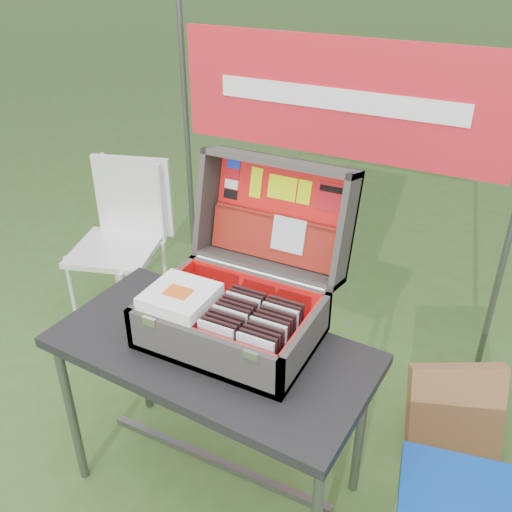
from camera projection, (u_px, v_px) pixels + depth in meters
The scene contains 85 objects.
ground at pixel (228, 464), 2.43m from camera, with size 80.00×80.00×0.00m, color #385321.
table at pixel (214, 419), 2.18m from camera, with size 1.14×0.57×0.71m, color black, non-canonical shape.
table_top at pixel (211, 351), 2.01m from camera, with size 1.14×0.57×0.04m, color black.
table_leg_fl at pixel (72, 417), 2.21m from camera, with size 0.04×0.04×0.67m, color #59595B.
table_leg_bl at pixel (143, 350), 2.56m from camera, with size 0.04×0.04×0.67m, color #59595B.
table_leg_br at pixel (360, 429), 2.16m from camera, with size 0.04×0.04×0.67m, color #59595B.
table_brace at pixel (216, 461), 2.29m from camera, with size 0.99×0.03×0.03m, color #59595B.
suitcase at pixel (238, 265), 1.95m from camera, with size 0.59×0.58×0.55m, color #57524B, non-canonical shape.
suitcase_base_bottom at pixel (231, 335), 2.03m from camera, with size 0.59×0.42×0.02m, color #57524B.
suitcase_base_wall_front at pixel (201, 353), 1.84m from camera, with size 0.59×0.02×0.16m, color #57524B.
suitcase_base_wall_back at pixel (257, 292), 2.15m from camera, with size 0.59×0.02×0.16m, color #57524B.
suitcase_base_wall_left at pixel (164, 299), 2.11m from camera, with size 0.02×0.42×0.16m, color #57524B.
suitcase_base_wall_right at pixel (306, 343), 1.89m from camera, with size 0.02×0.42×0.16m, color #57524B.
suitcase_liner_floor at pixel (231, 332), 2.02m from camera, with size 0.54×0.37×0.01m, color red.
suitcase_latch_left at pixel (149, 322), 1.88m from camera, with size 0.05×0.01×0.03m, color silver.
suitcase_latch_right at pixel (251, 356), 1.73m from camera, with size 0.05×0.01×0.03m, color silver.
suitcase_hinge at pixel (258, 273), 2.12m from camera, with size 0.02×0.02×0.53m, color silver.
suitcase_lid_back at pixel (281, 212), 2.19m from camera, with size 0.59×0.42×0.02m, color #57524B.
suitcase_lid_rim_far at pixel (281, 162), 2.07m from camera, with size 0.59×0.02×0.16m, color #57524B.
suitcase_lid_rim_near at pixel (268, 265), 2.19m from camera, with size 0.59×0.02×0.16m, color #57524B.
suitcase_lid_rim_left at pixel (209, 201), 2.24m from camera, with size 0.02×0.42×0.16m, color #57524B.
suitcase_lid_rim_right at pixel (346, 231), 2.02m from camera, with size 0.02×0.42×0.16m, color #57524B.
suitcase_lid_liner at pixel (280, 213), 2.17m from camera, with size 0.54×0.37×0.01m, color red.
suitcase_liner_wall_front at pixel (203, 347), 1.85m from camera, with size 0.54×0.01×0.13m, color red.
suitcase_liner_wall_back at pixel (255, 291), 2.13m from camera, with size 0.54×0.01×0.13m, color red.
suitcase_liner_wall_left at pixel (167, 298), 2.10m from camera, with size 0.01×0.37×0.13m, color red.
suitcase_liner_wall_right at pixel (302, 339), 1.89m from camera, with size 0.01×0.37×0.13m, color red.
suitcase_lid_pocket at pixel (274, 238), 2.19m from camera, with size 0.52×0.17×0.03m, color maroon.
suitcase_pocket_edge at pixel (276, 217), 2.16m from camera, with size 0.51×0.02×0.02m, color maroon.
suitcase_pocket_cd at pixel (289, 235), 2.14m from camera, with size 0.13×0.13×0.01m, color silver.
lid_sticker_cc_a at pixel (234, 164), 2.21m from camera, with size 0.06×0.04×0.00m, color #1933B2.
lid_sticker_cc_b at pixel (233, 174), 2.22m from camera, with size 0.06×0.04×0.00m, color #B0121A.
lid_sticker_cc_c at pixel (231, 184), 2.23m from camera, with size 0.06×0.04×0.00m, color white.
lid_sticker_cc_d at pixel (230, 194), 2.24m from camera, with size 0.06×0.04×0.00m, color black.
lid_card_neon_tall at pixel (256, 183), 2.18m from camera, with size 0.05×0.12×0.00m, color #CBE907.
lid_card_neon_main at pixel (282, 188), 2.14m from camera, with size 0.12×0.09×0.00m, color #CBE907.
lid_card_neon_small at pixel (304, 192), 2.10m from camera, with size 0.05×0.09×0.00m, color #CBE907.
lid_sticker_band at pixel (331, 198), 2.06m from camera, with size 0.11×0.11×0.00m, color #B0121A.
lid_sticker_band_bar at pixel (332, 189), 2.05m from camera, with size 0.09×0.02×0.00m, color black.
cd_left_0 at pixel (216, 344), 1.85m from camera, with size 0.13×0.01×0.15m, color silver.
cd_left_1 at pixel (220, 340), 1.86m from camera, with size 0.13×0.01×0.15m, color black.
cd_left_2 at pixel (223, 336), 1.88m from camera, with size 0.13×0.01×0.15m, color black.
cd_left_3 at pixel (227, 332), 1.90m from camera, with size 0.13×0.01×0.15m, color black.
cd_left_4 at pixel (230, 328), 1.92m from camera, with size 0.13×0.01×0.15m, color silver.
cd_left_5 at pixel (234, 324), 1.93m from camera, with size 0.13×0.01×0.15m, color black.
cd_left_6 at pixel (237, 321), 1.95m from camera, with size 0.13×0.01×0.15m, color black.
cd_left_7 at pixel (240, 317), 1.97m from camera, with size 0.13×0.01×0.15m, color black.
cd_left_8 at pixel (243, 314), 1.99m from camera, with size 0.13×0.01×0.15m, color silver.
cd_left_9 at pixel (246, 310), 2.01m from camera, with size 0.13×0.01×0.15m, color black.
cd_left_10 at pixel (249, 307), 2.02m from camera, with size 0.13×0.01×0.15m, color black.
cd_right_0 at pixel (255, 357), 1.79m from camera, with size 0.13×0.01×0.15m, color silver.
cd_right_1 at pixel (259, 353), 1.81m from camera, with size 0.13×0.01×0.15m, color black.
cd_right_2 at pixel (262, 348), 1.82m from camera, with size 0.13×0.01×0.15m, color black.
cd_right_3 at pixel (265, 344), 1.84m from camera, with size 0.13×0.01×0.15m, color black.
cd_right_4 at pixel (268, 340), 1.86m from camera, with size 0.13×0.01×0.15m, color silver.
cd_right_5 at pixel (271, 336), 1.88m from camera, with size 0.13×0.01×0.15m, color black.
cd_right_6 at pixel (274, 332), 1.90m from camera, with size 0.13×0.01×0.15m, color black.
cd_right_7 at pixel (277, 329), 1.91m from camera, with size 0.13×0.01×0.15m, color black.
cd_right_8 at pixel (280, 325), 1.93m from camera, with size 0.13×0.01×0.15m, color silver.
cd_right_9 at pixel (283, 321), 1.95m from camera, with size 0.13×0.01×0.15m, color black.
cd_right_10 at pixel (286, 318), 1.97m from camera, with size 0.13×0.01×0.15m, color black.
songbook_0 at pixel (181, 301), 1.96m from camera, with size 0.22×0.22×0.01m, color white.
songbook_1 at pixel (180, 300), 1.95m from camera, with size 0.22×0.22×0.01m, color white.
songbook_2 at pixel (180, 299), 1.95m from camera, with size 0.22×0.22×0.01m, color white.
songbook_3 at pixel (180, 298), 1.95m from camera, with size 0.22×0.22×0.01m, color white.
songbook_4 at pixel (180, 296), 1.95m from camera, with size 0.22×0.22×0.01m, color white.
songbook_5 at pixel (180, 295), 1.94m from camera, with size 0.22×0.22×0.01m, color white.
songbook_6 at pixel (180, 294), 1.94m from camera, with size 0.22×0.22×0.01m, color white.
songbook_7 at pixel (180, 293), 1.94m from camera, with size 0.22×0.22×0.01m, color white.
songbook_8 at pixel (180, 291), 1.94m from camera, with size 0.22×0.22×0.01m, color white.
songbook_graphic at pixel (178, 292), 1.93m from camera, with size 0.09×0.07×0.00m, color #D85919.
cooler_lid at pixel (476, 507), 1.80m from camera, with size 0.48×0.36×0.06m, color #073898.
chair at pixel (115, 252), 3.07m from camera, with size 0.43×0.47×0.94m, color silver, non-canonical shape.
chair_seat at pixel (115, 250), 3.06m from camera, with size 0.43×0.43×0.03m, color silver.
chair_backrest at pixel (134, 196), 3.10m from camera, with size 0.43×0.03×0.45m, color silver.
chair_leg_fl at pixel (73, 295), 3.11m from camera, with size 0.02×0.02×0.48m, color silver.
chair_leg_fr at pixel (126, 313), 2.97m from camera, with size 0.02×0.02×0.48m, color silver.
chair_leg_bl at pixel (115, 265), 3.39m from camera, with size 0.02×0.02×0.48m, color silver.
chair_leg_br at pixel (166, 280), 3.25m from camera, with size 0.02×0.02×0.48m, color silver.
chair_upright_left at pixel (108, 192), 3.18m from camera, with size 0.02×0.02×0.45m, color silver.
chair_upright_right at pixel (161, 204), 3.03m from camera, with size 0.02×0.02×0.45m, color silver.
cardboard_box at pixel (455, 412), 2.40m from camera, with size 0.40×0.06×0.42m, color #915936.
banner_post_left at pixel (189, 161), 3.19m from camera, with size 0.03×0.03×1.70m, color #59595B.
banner at pixel (337, 99), 2.62m from camera, with size 1.60×0.01×0.55m, color red.
banner_text at pixel (337, 99), 2.61m from camera, with size 1.20×0.00×0.10m, color white.
Camera 1 is at (0.86, -1.42, 1.99)m, focal length 40.00 mm.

